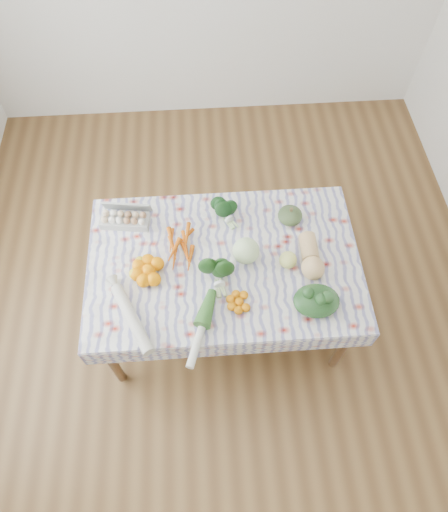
{
  "coord_description": "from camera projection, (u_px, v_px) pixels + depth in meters",
  "views": [
    {
      "loc": [
        -0.1,
        -1.41,
        3.14
      ],
      "look_at": [
        0.0,
        0.0,
        0.82
      ],
      "focal_mm": 32.0,
      "sensor_mm": 36.0,
      "label": 1
    }
  ],
  "objects": [
    {
      "name": "kale_bunch",
      "position": [
        226.0,
        211.0,
        2.88
      ],
      "size": [
        0.2,
        0.19,
        0.14
      ],
      "primitive_type": "ellipsoid",
      "rotation": [
        0.0,
        0.0,
        0.43
      ],
      "color": "#103412",
      "rests_on": "tablecloth"
    },
    {
      "name": "kabocha_squash",
      "position": [
        290.0,
        215.0,
        2.89
      ],
      "size": [
        0.2,
        0.2,
        0.1
      ],
      "primitive_type": "ellipsoid",
      "rotation": [
        0.0,
        0.0,
        0.35
      ],
      "color": "#3D522C",
      "rests_on": "tablecloth"
    },
    {
      "name": "leek",
      "position": [
        201.0,
        329.0,
        2.51
      ],
      "size": [
        0.19,
        0.44,
        0.05
      ],
      "primitive_type": "cylinder",
      "rotation": [
        1.57,
        0.0,
        -0.33
      ],
      "color": "beige",
      "rests_on": "tablecloth"
    },
    {
      "name": "orange_cluster",
      "position": [
        148.0,
        271.0,
        2.68
      ],
      "size": [
        0.31,
        0.31,
        0.09
      ],
      "primitive_type": "cube",
      "rotation": [
        0.0,
        0.0,
        -0.17
      ],
      "color": "orange",
      "rests_on": "tablecloth"
    },
    {
      "name": "broccoli",
      "position": [
        218.0,
        275.0,
        2.65
      ],
      "size": [
        0.19,
        0.19,
        0.12
      ],
      "primitive_type": "ellipsoid",
      "rotation": [
        0.0,
        0.0,
        0.14
      ],
      "color": "#184213",
      "rests_on": "tablecloth"
    },
    {
      "name": "dining_table",
      "position": [
        224.0,
        268.0,
        2.84
      ],
      "size": [
        1.6,
        1.0,
        0.75
      ],
      "color": "brown",
      "rests_on": "ground"
    },
    {
      "name": "daikon",
      "position": [
        132.0,
        318.0,
        2.54
      ],
      "size": [
        0.27,
        0.46,
        0.07
      ],
      "primitive_type": "cylinder",
      "rotation": [
        1.57,
        0.0,
        0.45
      ],
      "color": "beige",
      "rests_on": "tablecloth"
    },
    {
      "name": "spinach_bag",
      "position": [
        316.0,
        301.0,
        2.57
      ],
      "size": [
        0.32,
        0.28,
        0.12
      ],
      "primitive_type": "ellipsoid",
      "rotation": [
        0.0,
        0.0,
        0.32
      ],
      "color": "#183616",
      "rests_on": "tablecloth"
    },
    {
      "name": "mandarin_cluster",
      "position": [
        239.0,
        302.0,
        2.6
      ],
      "size": [
        0.19,
        0.19,
        0.05
      ],
      "primitive_type": "cube",
      "rotation": [
        0.0,
        0.0,
        0.05
      ],
      "color": "orange",
      "rests_on": "tablecloth"
    },
    {
      "name": "ground",
      "position": [
        224.0,
        313.0,
        3.42
      ],
      "size": [
        4.5,
        4.5,
        0.0
      ],
      "primitive_type": "plane",
      "color": "brown",
      "rests_on": "ground"
    },
    {
      "name": "carrot_bunch",
      "position": [
        182.0,
        248.0,
        2.79
      ],
      "size": [
        0.31,
        0.29,
        0.04
      ],
      "primitive_type": "cube",
      "rotation": [
        0.0,
        0.0,
        -0.37
      ],
      "color": "#D25A0A",
      "rests_on": "tablecloth"
    },
    {
      "name": "egg_carton",
      "position": [
        125.0,
        220.0,
        2.88
      ],
      "size": [
        0.32,
        0.16,
        0.08
      ],
      "primitive_type": "cube",
      "rotation": [
        0.0,
        0.0,
        -0.13
      ],
      "color": "#ACADA7",
      "rests_on": "tablecloth"
    },
    {
      "name": "grapefruit",
      "position": [
        288.0,
        260.0,
        2.71
      ],
      "size": [
        0.14,
        0.14,
        0.11
      ],
      "primitive_type": "sphere",
      "rotation": [
        0.0,
        0.0,
        0.34
      ],
      "color": "#D3D969",
      "rests_on": "tablecloth"
    },
    {
      "name": "butternut_squash",
      "position": [
        311.0,
        256.0,
        2.71
      ],
      "size": [
        0.14,
        0.3,
        0.14
      ],
      "primitive_type": "ellipsoid",
      "rotation": [
        0.0,
        0.0,
        -0.02
      ],
      "color": "tan",
      "rests_on": "tablecloth"
    },
    {
      "name": "cabbage",
      "position": [
        246.0,
        251.0,
        2.71
      ],
      "size": [
        0.2,
        0.2,
        0.16
      ],
      "primitive_type": "sphere",
      "rotation": [
        0.0,
        0.0,
        -0.3
      ],
      "color": "#BDDD97",
      "rests_on": "tablecloth"
    },
    {
      "name": "tablecloth",
      "position": [
        224.0,
        261.0,
        2.78
      ],
      "size": [
        1.66,
        1.06,
        0.01
      ],
      "primitive_type": "cube",
      "color": "silver",
      "rests_on": "dining_table"
    }
  ]
}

